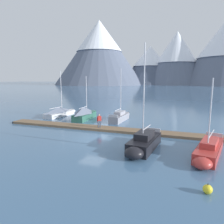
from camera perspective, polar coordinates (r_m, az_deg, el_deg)
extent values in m
plane|color=#426689|center=(22.22, -5.50, -7.46)|extent=(700.00, 700.00, 0.00)
cone|color=slate|center=(226.87, -3.58, 16.23)|extent=(95.70, 95.70, 67.27)
cone|color=white|center=(229.60, -3.62, 20.53)|extent=(48.88, 48.88, 32.72)
cone|color=#424C60|center=(238.46, 10.60, 12.73)|extent=(69.46, 69.46, 42.18)
cone|color=white|center=(239.29, 10.68, 15.13)|extent=(38.34, 38.34, 22.17)
cone|color=slate|center=(232.29, 17.64, 14.18)|extent=(67.73, 67.73, 55.31)
cone|color=white|center=(233.61, 17.78, 16.97)|extent=(41.83, 41.83, 32.53)
cube|color=brown|center=(25.70, -1.57, -4.75)|extent=(28.33, 2.69, 0.30)
cylinder|color=#38383D|center=(24.93, -2.28, -5.27)|extent=(27.16, 0.91, 0.24)
cylinder|color=#38383D|center=(26.49, -0.91, -4.39)|extent=(27.16, 0.91, 0.24)
cube|color=black|center=(33.28, -24.88, -2.37)|extent=(0.21, 2.08, 0.27)
cube|color=silver|center=(36.04, -14.51, -0.52)|extent=(2.32, 6.12, 0.84)
ellipsoid|color=silver|center=(38.59, -11.42, 0.23)|extent=(1.71, 1.75, 0.80)
cube|color=slate|center=(35.98, -14.53, 0.08)|extent=(2.35, 6.01, 0.06)
cylinder|color=silver|center=(36.10, -14.10, 5.63)|extent=(0.10, 0.10, 6.81)
cylinder|color=silver|center=(35.18, -15.51, 1.16)|extent=(0.32, 3.09, 0.08)
pyramid|color=slate|center=(35.57, -15.02, 0.64)|extent=(2.48, 4.95, 0.76)
cube|color=#336B56|center=(32.71, -7.68, -1.11)|extent=(2.20, 5.90, 1.04)
ellipsoid|color=#336B56|center=(35.56, -5.61, -0.23)|extent=(1.62, 1.60, 0.98)
cube|color=#163027|center=(32.62, -7.70, -0.29)|extent=(2.23, 5.78, 0.06)
cylinder|color=silver|center=(33.04, -7.20, 4.96)|extent=(0.10, 0.10, 5.77)
cylinder|color=silver|center=(31.95, -8.16, 1.25)|extent=(0.29, 2.87, 0.08)
pyramid|color=slate|center=(32.15, -8.03, 0.52)|extent=(2.37, 4.76, 0.98)
cube|color=#93939E|center=(31.00, 2.08, -1.62)|extent=(1.62, 5.28, 1.03)
ellipsoid|color=#93939E|center=(33.74, 3.81, -0.73)|extent=(1.30, 1.91, 0.98)
cube|color=#424247|center=(30.91, 2.09, -0.75)|extent=(1.66, 5.18, 0.06)
cylinder|color=silver|center=(30.99, 2.47, 5.73)|extent=(0.10, 0.10, 6.85)
cylinder|color=silver|center=(30.15, 1.66, 0.64)|extent=(0.15, 2.41, 0.08)
cube|color=#A0A0AB|center=(30.98, 2.17, -0.22)|extent=(1.10, 2.39, 0.46)
cube|color=silver|center=(28.54, 0.34, -1.15)|extent=(1.33, 0.14, 0.36)
cube|color=black|center=(19.19, 9.15, -8.63)|extent=(2.35, 5.32, 1.05)
ellipsoid|color=black|center=(16.64, 6.21, -11.42)|extent=(1.72, 1.65, 1.00)
cube|color=black|center=(19.05, 9.19, -7.24)|extent=(2.38, 5.22, 0.06)
cylinder|color=silver|center=(17.72, 8.95, 5.34)|extent=(0.10, 0.10, 8.31)
cylinder|color=silver|center=(19.34, 9.74, -4.30)|extent=(0.31, 2.34, 0.08)
cube|color=black|center=(18.84, 9.10, -6.40)|extent=(1.52, 2.44, 0.57)
cube|color=silver|center=(21.32, 11.18, -4.89)|extent=(1.67, 0.26, 0.36)
cube|color=#B2332D|center=(19.37, 25.65, -9.54)|extent=(2.90, 6.33, 0.90)
ellipsoid|color=#B2332D|center=(16.28, 24.04, -13.00)|extent=(1.64, 1.66, 0.85)
cube|color=#501614|center=(19.25, 25.74, -8.39)|extent=(2.92, 6.22, 0.06)
cylinder|color=silver|center=(17.51, 25.90, -0.54)|extent=(0.10, 0.10, 5.59)
cylinder|color=silver|center=(19.58, 26.14, -5.55)|extent=(0.82, 3.37, 0.08)
cube|color=#C03A35|center=(19.02, 25.74, -7.71)|extent=(1.70, 2.94, 0.48)
cube|color=silver|center=(22.05, 26.82, -5.68)|extent=(1.44, 0.41, 0.36)
cylinder|color=#384256|center=(25.84, -3.34, -3.37)|extent=(0.14, 0.14, 0.86)
cylinder|color=#384256|center=(25.75, -3.88, -3.42)|extent=(0.14, 0.14, 0.86)
cube|color=#B22823|center=(25.64, -3.63, -1.80)|extent=(0.42, 0.43, 0.60)
sphere|color=tan|center=(25.56, -3.64, -0.88)|extent=(0.22, 0.22, 0.22)
cylinder|color=#B22823|center=(25.74, -3.11, -1.91)|extent=(0.09, 0.09, 0.62)
cylinder|color=#B22823|center=(25.57, -4.15, -2.00)|extent=(0.09, 0.09, 0.62)
sphere|color=yellow|center=(13.34, 25.28, -19.04)|extent=(0.53, 0.53, 0.53)
cylinder|color=#262628|center=(13.20, 25.38, -17.87)|extent=(0.06, 0.06, 0.08)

